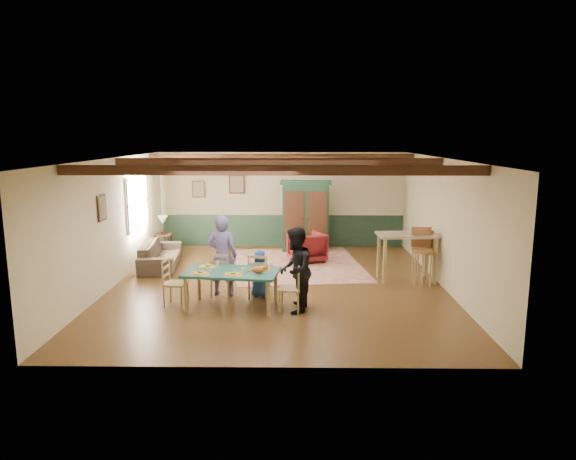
{
  "coord_description": "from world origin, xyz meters",
  "views": [
    {
      "loc": [
        0.37,
        -10.64,
        3.17
      ],
      "look_at": [
        0.22,
        0.27,
        1.15
      ],
      "focal_mm": 32.0,
      "sensor_mm": 36.0,
      "label": 1
    }
  ],
  "objects_px": {
    "person_woman": "(295,270)",
    "counter_table": "(406,257)",
    "person_child": "(260,274)",
    "armchair": "(307,247)",
    "dining_chair_far_right": "(259,276)",
    "bar_stool_right": "(427,258)",
    "person_man": "(222,256)",
    "end_table": "(164,244)",
    "table_lamp": "(163,225)",
    "bar_stool_left": "(422,257)",
    "dining_chair_far_left": "(222,274)",
    "cat": "(258,269)",
    "dining_table": "(232,290)",
    "dining_chair_end_right": "(290,287)",
    "sofa": "(161,255)",
    "dining_chair_end_left": "(175,282)",
    "armoire": "(306,216)"
  },
  "relations": [
    {
      "from": "person_child",
      "to": "end_table",
      "type": "height_order",
      "value": "person_child"
    },
    {
      "from": "person_child",
      "to": "end_table",
      "type": "bearing_deg",
      "value": -45.01
    },
    {
      "from": "person_man",
      "to": "cat",
      "type": "height_order",
      "value": "person_man"
    },
    {
      "from": "bar_stool_left",
      "to": "bar_stool_right",
      "type": "relative_size",
      "value": 1.09
    },
    {
      "from": "cat",
      "to": "end_table",
      "type": "distance_m",
      "value": 5.44
    },
    {
      "from": "end_table",
      "to": "dining_chair_end_left",
      "type": "bearing_deg",
      "value": -72.95
    },
    {
      "from": "dining_chair_far_left",
      "to": "dining_chair_end_left",
      "type": "distance_m",
      "value": 0.98
    },
    {
      "from": "person_woman",
      "to": "table_lamp",
      "type": "bearing_deg",
      "value": -134.67
    },
    {
      "from": "cat",
      "to": "end_table",
      "type": "height_order",
      "value": "cat"
    },
    {
      "from": "person_man",
      "to": "end_table",
      "type": "relative_size",
      "value": 2.98
    },
    {
      "from": "dining_table",
      "to": "dining_chair_far_right",
      "type": "height_order",
      "value": "dining_chair_far_right"
    },
    {
      "from": "dining_chair_far_left",
      "to": "end_table",
      "type": "xyz_separation_m",
      "value": [
        -2.1,
        3.7,
        -0.18
      ]
    },
    {
      "from": "armchair",
      "to": "dining_table",
      "type": "bearing_deg",
      "value": 42.87
    },
    {
      "from": "armchair",
      "to": "table_lamp",
      "type": "xyz_separation_m",
      "value": [
        -3.87,
        0.82,
        0.42
      ]
    },
    {
      "from": "dining_chair_far_left",
      "to": "sofa",
      "type": "distance_m",
      "value": 2.96
    },
    {
      "from": "person_child",
      "to": "bar_stool_right",
      "type": "height_order",
      "value": "bar_stool_right"
    },
    {
      "from": "armoire",
      "to": "counter_table",
      "type": "xyz_separation_m",
      "value": [
        2.15,
        -2.88,
        -0.45
      ]
    },
    {
      "from": "dining_chair_end_right",
      "to": "person_man",
      "type": "height_order",
      "value": "person_man"
    },
    {
      "from": "dining_table",
      "to": "bar_stool_right",
      "type": "bearing_deg",
      "value": 22.97
    },
    {
      "from": "person_man",
      "to": "dining_chair_far_left",
      "type": "bearing_deg",
      "value": 90.0
    },
    {
      "from": "person_child",
      "to": "bar_stool_left",
      "type": "distance_m",
      "value": 3.52
    },
    {
      "from": "armoire",
      "to": "table_lamp",
      "type": "relative_size",
      "value": 3.91
    },
    {
      "from": "dining_chair_end_right",
      "to": "counter_table",
      "type": "height_order",
      "value": "counter_table"
    },
    {
      "from": "end_table",
      "to": "counter_table",
      "type": "height_order",
      "value": "counter_table"
    },
    {
      "from": "dining_table",
      "to": "end_table",
      "type": "relative_size",
      "value": 3.11
    },
    {
      "from": "dining_chair_far_right",
      "to": "cat",
      "type": "xyz_separation_m",
      "value": [
        0.04,
        -0.79,
        0.35
      ]
    },
    {
      "from": "sofa",
      "to": "counter_table",
      "type": "height_order",
      "value": "counter_table"
    },
    {
      "from": "person_woman",
      "to": "counter_table",
      "type": "relative_size",
      "value": 1.24
    },
    {
      "from": "armoire",
      "to": "person_child",
      "type": "bearing_deg",
      "value": -100.4
    },
    {
      "from": "person_woman",
      "to": "dining_chair_end_left",
      "type": "bearing_deg",
      "value": -90.0
    },
    {
      "from": "dining_chair_end_left",
      "to": "end_table",
      "type": "xyz_separation_m",
      "value": [
        -1.31,
        4.28,
        -0.18
      ]
    },
    {
      "from": "person_man",
      "to": "armoire",
      "type": "height_order",
      "value": "armoire"
    },
    {
      "from": "dining_chair_far_right",
      "to": "table_lamp",
      "type": "xyz_separation_m",
      "value": [
        -2.85,
        3.8,
        0.35
      ]
    },
    {
      "from": "dining_chair_far_right",
      "to": "sofa",
      "type": "xyz_separation_m",
      "value": [
        -2.58,
        2.42,
        -0.15
      ]
    },
    {
      "from": "dining_chair_far_left",
      "to": "dining_chair_far_right",
      "type": "xyz_separation_m",
      "value": [
        0.75,
        -0.1,
        0.0
      ]
    },
    {
      "from": "armchair",
      "to": "table_lamp",
      "type": "relative_size",
      "value": 1.64
    },
    {
      "from": "person_child",
      "to": "armchair",
      "type": "height_order",
      "value": "person_child"
    },
    {
      "from": "bar_stool_right",
      "to": "armoire",
      "type": "bearing_deg",
      "value": 121.67
    },
    {
      "from": "dining_chair_far_right",
      "to": "person_child",
      "type": "distance_m",
      "value": 0.08
    },
    {
      "from": "person_man",
      "to": "table_lamp",
      "type": "xyz_separation_m",
      "value": [
        -2.11,
        3.62,
        -0.02
      ]
    },
    {
      "from": "sofa",
      "to": "bar_stool_right",
      "type": "relative_size",
      "value": 1.84
    },
    {
      "from": "person_woman",
      "to": "person_child",
      "type": "relative_size",
      "value": 1.64
    },
    {
      "from": "dining_table",
      "to": "person_man",
      "type": "bearing_deg",
      "value": 109.15
    },
    {
      "from": "dining_chair_end_left",
      "to": "table_lamp",
      "type": "bearing_deg",
      "value": 24.46
    },
    {
      "from": "dining_chair_far_right",
      "to": "person_child",
      "type": "bearing_deg",
      "value": -90.0
    },
    {
      "from": "cat",
      "to": "dining_chair_far_right",
      "type": "bearing_deg",
      "value": 100.37
    },
    {
      "from": "sofa",
      "to": "end_table",
      "type": "bearing_deg",
      "value": 4.91
    },
    {
      "from": "dining_chair_far_left",
      "to": "bar_stool_left",
      "type": "bearing_deg",
      "value": -161.02
    },
    {
      "from": "bar_stool_right",
      "to": "cat",
      "type": "bearing_deg",
      "value": -159.88
    },
    {
      "from": "counter_table",
      "to": "bar_stool_right",
      "type": "relative_size",
      "value": 1.11
    }
  ]
}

